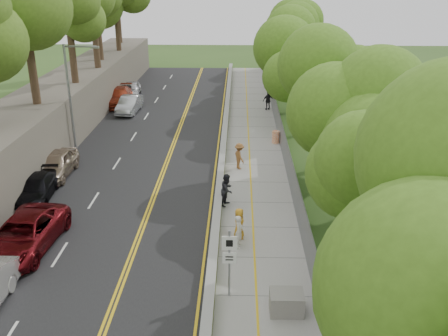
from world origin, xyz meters
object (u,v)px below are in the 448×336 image
at_px(concrete_block, 287,302).
at_px(painter_0, 239,223).
at_px(car_2, 24,234).
at_px(construction_barrel, 276,137).
at_px(streetlight, 72,92).
at_px(person_far, 268,100).
at_px(signpost, 229,257).

bearing_deg(concrete_block, painter_0, 108.10).
bearing_deg(painter_0, car_2, 92.75).
bearing_deg(concrete_block, construction_barrel, 87.40).
distance_m(streetlight, person_far, 19.65).
distance_m(streetlight, car_2, 14.16).
distance_m(concrete_block, car_2, 13.13).
height_order(signpost, car_2, signpost).
relative_size(streetlight, concrete_block, 5.96).
xyz_separation_m(construction_barrel, car_2, (-13.30, -16.31, 0.33)).
xyz_separation_m(signpost, concrete_block, (2.31, -0.98, -1.46)).
bearing_deg(construction_barrel, concrete_block, -92.60).
distance_m(construction_barrel, car_2, 21.04).
xyz_separation_m(painter_0, person_far, (2.75, 24.72, 0.10)).
bearing_deg(construction_barrel, painter_0, -100.83).
bearing_deg(car_2, signpost, -15.08).
xyz_separation_m(streetlight, construction_barrel, (14.76, 2.73, -4.11)).
height_order(signpost, painter_0, signpost).
bearing_deg(streetlight, painter_0, -45.59).
relative_size(streetlight, signpost, 2.58).
bearing_deg(signpost, streetlight, 124.08).
bearing_deg(construction_barrel, person_far, 90.58).
height_order(streetlight, concrete_block, streetlight).
xyz_separation_m(streetlight, painter_0, (11.91, -12.16, -3.77)).
bearing_deg(person_far, car_2, 42.83).
distance_m(construction_barrel, concrete_block, 20.75).
xyz_separation_m(signpost, construction_barrel, (3.25, 19.75, -1.43)).
bearing_deg(signpost, painter_0, 85.29).
xyz_separation_m(streetlight, concrete_block, (13.82, -18.00, -4.14)).
bearing_deg(car_2, concrete_block, -15.88).
height_order(construction_barrel, person_far, person_far).
distance_m(streetlight, painter_0, 17.43).
bearing_deg(car_2, construction_barrel, 54.62).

